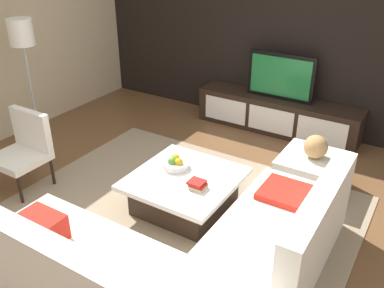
{
  "coord_description": "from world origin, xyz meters",
  "views": [
    {
      "loc": [
        1.86,
        -2.91,
        2.6
      ],
      "look_at": [
        -0.26,
        0.5,
        0.53
      ],
      "focal_mm": 38.71,
      "sensor_mm": 36.0,
      "label": 1
    }
  ],
  "objects_px": {
    "television": "(281,76)",
    "fruit_bowl": "(175,163)",
    "accent_chair_near": "(25,146)",
    "decorative_ball": "(316,147)",
    "floor_lamp": "(23,42)",
    "coffee_table": "(185,191)",
    "ottoman": "(312,173)",
    "sectional_couch": "(185,265)",
    "book_stack": "(198,185)",
    "media_console": "(277,115)"
  },
  "relations": [
    {
      "from": "coffee_table",
      "to": "fruit_bowl",
      "type": "height_order",
      "value": "fruit_bowl"
    },
    {
      "from": "fruit_bowl",
      "to": "book_stack",
      "type": "bearing_deg",
      "value": -28.18
    },
    {
      "from": "accent_chair_near",
      "to": "ottoman",
      "type": "distance_m",
      "value": 3.21
    },
    {
      "from": "media_console",
      "to": "accent_chair_near",
      "type": "bearing_deg",
      "value": -123.2
    },
    {
      "from": "floor_lamp",
      "to": "decorative_ball",
      "type": "relative_size",
      "value": 6.46
    },
    {
      "from": "sectional_couch",
      "to": "book_stack",
      "type": "relative_size",
      "value": 14.12
    },
    {
      "from": "sectional_couch",
      "to": "decorative_ball",
      "type": "height_order",
      "value": "sectional_couch"
    },
    {
      "from": "coffee_table",
      "to": "accent_chair_near",
      "type": "relative_size",
      "value": 1.22
    },
    {
      "from": "ottoman",
      "to": "fruit_bowl",
      "type": "xyz_separation_m",
      "value": [
        -1.18,
        -0.96,
        0.23
      ]
    },
    {
      "from": "decorative_ball",
      "to": "ottoman",
      "type": "bearing_deg",
      "value": 0.0
    },
    {
      "from": "floor_lamp",
      "to": "coffee_table",
      "type": "bearing_deg",
      "value": -4.34
    },
    {
      "from": "sectional_couch",
      "to": "floor_lamp",
      "type": "xyz_separation_m",
      "value": [
        -3.08,
        1.15,
        1.12
      ]
    },
    {
      "from": "fruit_bowl",
      "to": "floor_lamp",
      "type": "bearing_deg",
      "value": 177.82
    },
    {
      "from": "sectional_couch",
      "to": "fruit_bowl",
      "type": "bearing_deg",
      "value": 126.95
    },
    {
      "from": "media_console",
      "to": "floor_lamp",
      "type": "xyz_separation_m",
      "value": [
        -2.56,
        -2.11,
        1.16
      ]
    },
    {
      "from": "television",
      "to": "fruit_bowl",
      "type": "height_order",
      "value": "television"
    },
    {
      "from": "accent_chair_near",
      "to": "book_stack",
      "type": "distance_m",
      "value": 2.03
    },
    {
      "from": "accent_chair_near",
      "to": "fruit_bowl",
      "type": "height_order",
      "value": "accent_chair_near"
    },
    {
      "from": "media_console",
      "to": "book_stack",
      "type": "relative_size",
      "value": 13.7
    },
    {
      "from": "television",
      "to": "fruit_bowl",
      "type": "xyz_separation_m",
      "value": [
        -0.28,
        -2.2,
        -0.39
      ]
    },
    {
      "from": "accent_chair_near",
      "to": "sectional_couch",
      "type": "bearing_deg",
      "value": -7.88
    },
    {
      "from": "television",
      "to": "coffee_table",
      "type": "height_order",
      "value": "television"
    },
    {
      "from": "fruit_bowl",
      "to": "book_stack",
      "type": "height_order",
      "value": "fruit_bowl"
    },
    {
      "from": "coffee_table",
      "to": "ottoman",
      "type": "relative_size",
      "value": 1.51
    },
    {
      "from": "coffee_table",
      "to": "floor_lamp",
      "type": "xyz_separation_m",
      "value": [
        -2.46,
        0.19,
        1.2
      ]
    },
    {
      "from": "media_console",
      "to": "television",
      "type": "xyz_separation_m",
      "value": [
        0.0,
        0.0,
        0.57
      ]
    },
    {
      "from": "television",
      "to": "sectional_couch",
      "type": "height_order",
      "value": "television"
    },
    {
      "from": "television",
      "to": "decorative_ball",
      "type": "xyz_separation_m",
      "value": [
        0.9,
        -1.24,
        -0.29
      ]
    },
    {
      "from": "sectional_couch",
      "to": "decorative_ball",
      "type": "relative_size",
      "value": 9.24
    },
    {
      "from": "accent_chair_near",
      "to": "ottoman",
      "type": "relative_size",
      "value": 1.24
    },
    {
      "from": "television",
      "to": "floor_lamp",
      "type": "xyz_separation_m",
      "value": [
        -2.56,
        -2.11,
        0.58
      ]
    },
    {
      "from": "accent_chair_near",
      "to": "book_stack",
      "type": "height_order",
      "value": "accent_chair_near"
    },
    {
      "from": "television",
      "to": "floor_lamp",
      "type": "distance_m",
      "value": 3.37
    },
    {
      "from": "sectional_couch",
      "to": "ottoman",
      "type": "xyz_separation_m",
      "value": [
        0.38,
        2.02,
        -0.08
      ]
    },
    {
      "from": "media_console",
      "to": "floor_lamp",
      "type": "height_order",
      "value": "floor_lamp"
    },
    {
      "from": "media_console",
      "to": "accent_chair_near",
      "type": "distance_m",
      "value": 3.4
    },
    {
      "from": "decorative_ball",
      "to": "book_stack",
      "type": "xyz_separation_m",
      "value": [
        -0.78,
        -1.18,
        -0.11
      ]
    },
    {
      "from": "coffee_table",
      "to": "ottoman",
      "type": "distance_m",
      "value": 1.46
    },
    {
      "from": "accent_chair_near",
      "to": "decorative_ball",
      "type": "bearing_deg",
      "value": 32.29
    },
    {
      "from": "floor_lamp",
      "to": "fruit_bowl",
      "type": "distance_m",
      "value": 2.48
    },
    {
      "from": "accent_chair_near",
      "to": "decorative_ball",
      "type": "distance_m",
      "value": 3.19
    },
    {
      "from": "fruit_bowl",
      "to": "ottoman",
      "type": "bearing_deg",
      "value": 39.0
    },
    {
      "from": "accent_chair_near",
      "to": "fruit_bowl",
      "type": "distance_m",
      "value": 1.7
    },
    {
      "from": "coffee_table",
      "to": "decorative_ball",
      "type": "bearing_deg",
      "value": 46.52
    },
    {
      "from": "media_console",
      "to": "accent_chair_near",
      "type": "height_order",
      "value": "accent_chair_near"
    },
    {
      "from": "ottoman",
      "to": "accent_chair_near",
      "type": "bearing_deg",
      "value": -149.9
    },
    {
      "from": "sectional_couch",
      "to": "fruit_bowl",
      "type": "height_order",
      "value": "sectional_couch"
    },
    {
      "from": "sectional_couch",
      "to": "floor_lamp",
      "type": "relative_size",
      "value": 1.43
    },
    {
      "from": "media_console",
      "to": "fruit_bowl",
      "type": "relative_size",
      "value": 8.33
    },
    {
      "from": "accent_chair_near",
      "to": "decorative_ball",
      "type": "xyz_separation_m",
      "value": [
        2.76,
        1.6,
        0.04
      ]
    }
  ]
}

